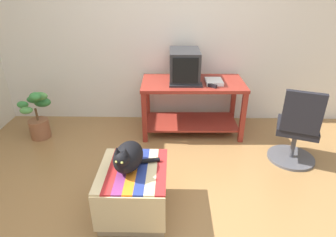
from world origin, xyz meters
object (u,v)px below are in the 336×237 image
at_px(ottoman_with_blanket, 134,191).
at_px(office_chair, 297,132).
at_px(stapler, 212,86).
at_px(keyboard, 186,85).
at_px(tv_monitor, 184,66).
at_px(cat, 128,157).
at_px(book, 214,81).
at_px(potted_plant, 38,117).
at_px(desk, 192,98).

bearing_deg(ottoman_with_blanket, office_chair, 25.67).
distance_m(office_chair, stapler, 1.07).
bearing_deg(stapler, ottoman_with_blanket, -172.75).
xyz_separation_m(keyboard, stapler, (0.32, -0.05, 0.01)).
relative_size(tv_monitor, office_chair, 0.56).
bearing_deg(keyboard, stapler, -9.33).
height_order(office_chair, stapler, office_chair).
relative_size(ottoman_with_blanket, cat, 1.60).
bearing_deg(book, potted_plant, -177.57).
xyz_separation_m(keyboard, ottoman_with_blanket, (-0.49, -1.37, -0.49)).
relative_size(desk, keyboard, 3.26).
height_order(desk, keyboard, keyboard).
height_order(keyboard, office_chair, office_chair).
relative_size(keyboard, potted_plant, 0.61).
bearing_deg(cat, ottoman_with_blanket, 0.46).
bearing_deg(office_chair, potted_plant, 10.98).
bearing_deg(potted_plant, desk, 5.94).
distance_m(ottoman_with_blanket, cat, 0.35).
relative_size(tv_monitor, potted_plant, 0.77).
height_order(tv_monitor, ottoman_with_blanket, tv_monitor).
bearing_deg(keyboard, book, 16.20).
xyz_separation_m(desk, cat, (-0.61, -1.51, 0.10)).
bearing_deg(ottoman_with_blanket, keyboard, 70.47).
bearing_deg(potted_plant, keyboard, 1.68).
bearing_deg(book, tv_monitor, 163.74).
bearing_deg(tv_monitor, desk, -25.86).
xyz_separation_m(desk, book, (0.26, -0.04, 0.24)).
relative_size(book, office_chair, 0.28).
bearing_deg(stapler, desk, 86.30).
xyz_separation_m(cat, potted_plant, (-1.36, 1.31, -0.28)).
xyz_separation_m(potted_plant, office_chair, (3.07, -0.51, 0.10)).
bearing_deg(stapler, book, 25.07).
xyz_separation_m(keyboard, book, (0.35, 0.11, 0.01)).
distance_m(book, stapler, 0.16).
bearing_deg(potted_plant, cat, -43.92).
bearing_deg(desk, cat, -113.22).
bearing_deg(desk, tv_monitor, 154.14).
relative_size(keyboard, cat, 0.99).
distance_m(desk, tv_monitor, 0.43).
bearing_deg(potted_plant, office_chair, -9.38).
xyz_separation_m(book, cat, (-0.87, -1.47, -0.15)).
distance_m(desk, potted_plant, 1.99).
bearing_deg(tv_monitor, potted_plant, -173.27).
bearing_deg(potted_plant, tv_monitor, 7.86).
bearing_deg(tv_monitor, office_chair, -33.43).
height_order(keyboard, stapler, stapler).
relative_size(keyboard, stapler, 3.64).
bearing_deg(cat, office_chair, 37.01).
xyz_separation_m(desk, tv_monitor, (-0.11, 0.05, 0.41)).
bearing_deg(desk, ottoman_with_blanket, -112.13).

